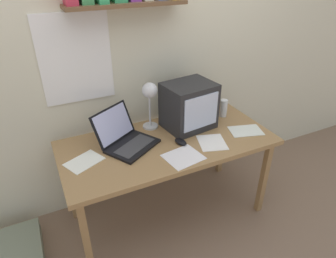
% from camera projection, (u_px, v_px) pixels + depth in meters
% --- Properties ---
extents(ground_plane, '(12.00, 12.00, 0.00)m').
position_uv_depth(ground_plane, '(168.00, 212.00, 2.52)').
color(ground_plane, '#836853').
extents(back_wall, '(5.60, 0.24, 2.60)m').
position_uv_depth(back_wall, '(141.00, 44.00, 2.21)').
color(back_wall, beige).
rests_on(back_wall, ground_plane).
extents(corner_desk, '(1.53, 0.72, 0.71)m').
position_uv_depth(corner_desk, '(168.00, 148.00, 2.19)').
color(corner_desk, '#9C7448').
rests_on(corner_desk, ground_plane).
extents(crt_monitor, '(0.40, 0.34, 0.35)m').
position_uv_depth(crt_monitor, '(189.00, 106.00, 2.26)').
color(crt_monitor, '#232326').
rests_on(crt_monitor, corner_desk).
extents(laptop, '(0.47, 0.47, 0.25)m').
position_uv_depth(laptop, '(124.00, 136.00, 2.10)').
color(laptop, black).
rests_on(laptop, corner_desk).
extents(desk_lamp, '(0.14, 0.18, 0.39)m').
position_uv_depth(desk_lamp, '(150.00, 96.00, 2.15)').
color(desk_lamp, silver).
rests_on(desk_lamp, corner_desk).
extents(juice_glass, '(0.06, 0.06, 0.14)m').
position_uv_depth(juice_glass, '(224.00, 109.00, 2.47)').
color(juice_glass, white).
rests_on(juice_glass, corner_desk).
extents(computer_mouse, '(0.08, 0.12, 0.03)m').
position_uv_depth(computer_mouse, '(181.00, 142.00, 2.12)').
color(computer_mouse, black).
rests_on(computer_mouse, corner_desk).
extents(loose_paper_near_monitor, '(0.27, 0.24, 0.00)m').
position_uv_depth(loose_paper_near_monitor, '(183.00, 157.00, 1.99)').
color(loose_paper_near_monitor, white).
rests_on(loose_paper_near_monitor, corner_desk).
extents(loose_paper_near_laptop, '(0.28, 0.23, 0.00)m').
position_uv_depth(loose_paper_near_laptop, '(246.00, 131.00, 2.28)').
color(loose_paper_near_laptop, white).
rests_on(loose_paper_near_laptop, corner_desk).
extents(open_notebook, '(0.24, 0.26, 0.00)m').
position_uv_depth(open_notebook, '(212.00, 142.00, 2.14)').
color(open_notebook, white).
rests_on(open_notebook, corner_desk).
extents(printed_handout, '(0.27, 0.24, 0.00)m').
position_uv_depth(printed_handout, '(84.00, 162.00, 1.94)').
color(printed_handout, white).
rests_on(printed_handout, corner_desk).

